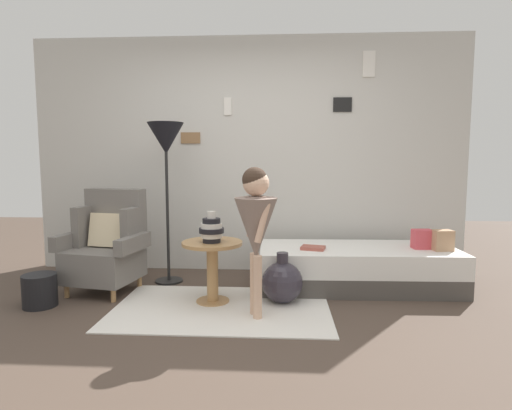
{
  "coord_description": "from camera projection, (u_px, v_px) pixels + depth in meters",
  "views": [
    {
      "loc": [
        0.36,
        -2.7,
        1.24
      ],
      "look_at": [
        0.15,
        0.95,
        0.85
      ],
      "focal_mm": 28.89,
      "sensor_mm": 36.0,
      "label": 1
    }
  ],
  "objects": [
    {
      "name": "pillow_head",
      "position": [
        443.0,
        240.0,
        3.88
      ],
      "size": [
        0.19,
        0.14,
        0.2
      ],
      "primitive_type": "cube",
      "rotation": [
        0.0,
        0.0,
        0.13
      ],
      "color": "tan",
      "rests_on": "daybed"
    },
    {
      "name": "pillow_mid",
      "position": [
        422.0,
        239.0,
        3.96
      ],
      "size": [
        0.19,
        0.14,
        0.19
      ],
      "primitive_type": "cube",
      "rotation": [
        0.0,
        0.0,
        0.09
      ],
      "color": "#D64C56",
      "rests_on": "daybed"
    },
    {
      "name": "floor_lamp",
      "position": [
        166.0,
        146.0,
        4.11
      ],
      "size": [
        0.36,
        0.36,
        1.62
      ],
      "color": "black",
      "rests_on": "ground"
    },
    {
      "name": "person_child",
      "position": [
        256.0,
        221.0,
        3.21
      ],
      "size": [
        0.34,
        0.34,
        1.2
      ],
      "color": "#D8AD8E",
      "rests_on": "ground"
    },
    {
      "name": "armchair",
      "position": [
        107.0,
        245.0,
        3.94
      ],
      "size": [
        0.83,
        0.69,
        0.97
      ],
      "color": "tan",
      "rests_on": "ground"
    },
    {
      "name": "gallery_wall",
      "position": [
        248.0,
        156.0,
        4.63
      ],
      "size": [
        4.8,
        0.12,
        2.6
      ],
      "color": "beige",
      "rests_on": "ground"
    },
    {
      "name": "ground_plane",
      "position": [
        226.0,
        342.0,
        2.84
      ],
      "size": [
        12.0,
        12.0,
        0.0
      ],
      "primitive_type": "plane",
      "color": "#4C3D33"
    },
    {
      "name": "book_on_daybed",
      "position": [
        313.0,
        248.0,
        3.93
      ],
      "size": [
        0.25,
        0.21,
        0.03
      ],
      "primitive_type": "cube",
      "rotation": [
        0.0,
        0.0,
        -0.26
      ],
      "color": "#A65346",
      "rests_on": "daybed"
    },
    {
      "name": "daybed",
      "position": [
        357.0,
        267.0,
        4.05
      ],
      "size": [
        1.92,
        0.84,
        0.4
      ],
      "color": "#4C4742",
      "rests_on": "ground"
    },
    {
      "name": "rug",
      "position": [
        222.0,
        308.0,
        3.48
      ],
      "size": [
        1.81,
        1.14,
        0.01
      ],
      "primitive_type": "cube",
      "color": "silver",
      "rests_on": "ground"
    },
    {
      "name": "demijohn_near",
      "position": [
        282.0,
        282.0,
        3.61
      ],
      "size": [
        0.36,
        0.36,
        0.45
      ],
      "color": "#332D38",
      "rests_on": "ground"
    },
    {
      "name": "vase_striped",
      "position": [
        212.0,
        230.0,
        3.53
      ],
      "size": [
        0.21,
        0.21,
        0.27
      ],
      "color": "black",
      "rests_on": "side_table"
    },
    {
      "name": "side_table",
      "position": [
        212.0,
        260.0,
        3.59
      ],
      "size": [
        0.53,
        0.53,
        0.55
      ],
      "color": "tan",
      "rests_on": "ground"
    },
    {
      "name": "magazine_basket",
      "position": [
        40.0,
        290.0,
        3.52
      ],
      "size": [
        0.28,
        0.28,
        0.28
      ],
      "primitive_type": "cylinder",
      "color": "black",
      "rests_on": "ground"
    }
  ]
}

